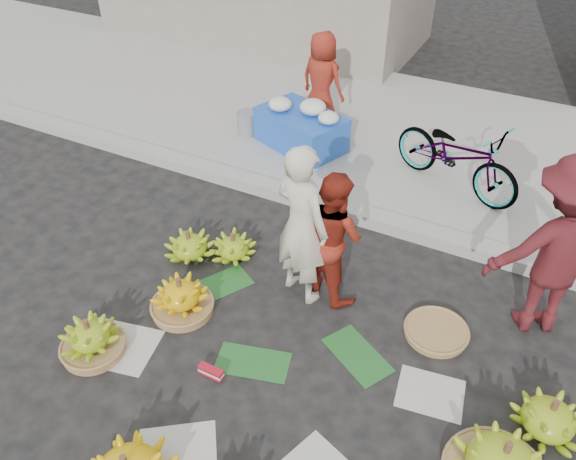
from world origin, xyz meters
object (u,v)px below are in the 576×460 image
at_px(banana_bunch_0, 181,298).
at_px(vendor_cream, 302,225).
at_px(bicycle, 457,155).
at_px(flower_table, 302,127).

xyz_separation_m(banana_bunch_0, vendor_cream, (0.90, 0.77, 0.66)).
relative_size(banana_bunch_0, bicycle, 0.37).
bearing_deg(flower_table, banana_bunch_0, -63.91).
bearing_deg(banana_bunch_0, bicycle, 60.23).
height_order(banana_bunch_0, flower_table, flower_table).
distance_m(banana_bunch_0, bicycle, 3.67).
bearing_deg(vendor_cream, flower_table, -44.19).
bearing_deg(banana_bunch_0, flower_table, 95.11).
relative_size(banana_bunch_0, flower_table, 0.47).
bearing_deg(flower_table, vendor_cream, -43.17).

